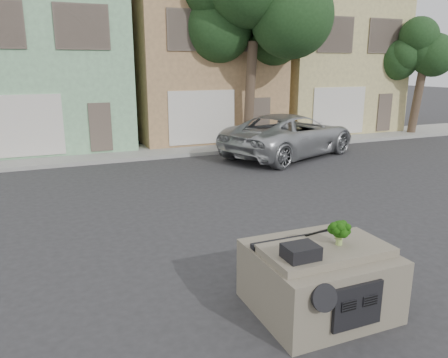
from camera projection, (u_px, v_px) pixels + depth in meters
ground_plane at (239, 240)px, 9.64m from camera, size 120.00×120.00×0.00m
sidewalk at (139, 152)px, 19.00m from camera, size 40.00×3.00×0.15m
townhouse_mint at (42, 64)px, 20.32m from camera, size 7.20×8.20×7.55m
townhouse_tan at (194, 64)px, 23.11m from camera, size 7.20×8.20×7.55m
townhouse_beige at (314, 64)px, 25.91m from camera, size 7.20×8.20×7.55m
silver_pickup at (289, 156)px, 18.58m from camera, size 7.08×5.18×1.79m
tree_near at (250, 53)px, 19.17m from camera, size 4.40×4.00×8.50m
tree_far at (419, 79)px, 23.22m from camera, size 3.20×3.00×6.00m
car_dashboard at (318, 276)px, 6.82m from camera, size 2.00×1.80×1.12m
instrument_hump at (301, 252)px, 6.13m from camera, size 0.48×0.38×0.20m
wiper_arm at (321, 231)px, 7.12m from camera, size 0.69×0.15×0.02m
broccoli at (340, 233)px, 6.57m from camera, size 0.45×0.45×0.39m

